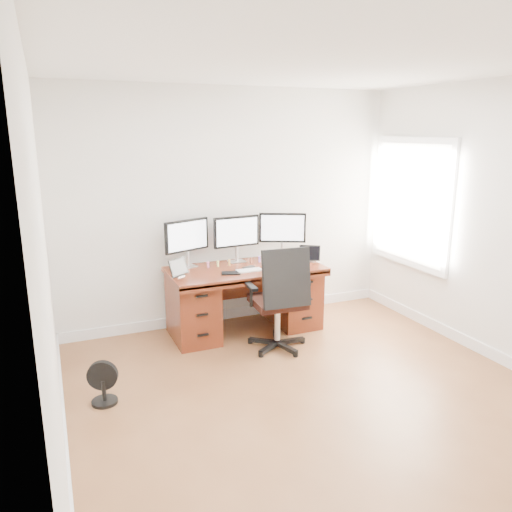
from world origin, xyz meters
name	(u,v)px	position (x,y,z in m)	size (l,w,h in m)	color
ground	(327,410)	(0.00, 0.00, 0.00)	(4.50, 4.50, 0.00)	brown
back_wall	(231,208)	(0.00, 2.25, 1.35)	(4.00, 0.10, 2.70)	white
desk	(245,297)	(0.00, 1.83, 0.40)	(1.70, 0.80, 0.75)	#5D2412
office_chair	(279,316)	(0.14, 1.21, 0.37)	(0.65, 0.63, 1.11)	black
floor_fan	(103,384)	(-1.67, 0.82, 0.18)	(0.26, 0.22, 0.37)	black
monitor_left	(187,237)	(-0.58, 2.07, 1.09)	(0.53, 0.22, 0.53)	silver
monitor_center	(237,233)	(0.00, 2.07, 1.09)	(0.55, 0.15, 0.53)	silver
monitor_right	(282,229)	(0.58, 2.07, 1.09)	(0.51, 0.27, 0.53)	silver
tablet_left	(179,268)	(-0.76, 1.75, 0.84)	(0.24, 0.19, 0.19)	silver
tablet_right	(310,254)	(0.78, 1.75, 0.84)	(0.24, 0.18, 0.19)	silver
keyboard	(249,270)	(-0.01, 1.65, 0.76)	(0.27, 0.12, 0.01)	white
trackpad	(272,269)	(0.24, 1.62, 0.76)	(0.13, 0.13, 0.01)	silver
drawing_tablet	(231,273)	(-0.23, 1.64, 0.76)	(0.20, 0.13, 0.01)	black
phone	(249,267)	(0.03, 1.78, 0.76)	(0.14, 0.07, 0.01)	black
figurine_pink	(208,264)	(-0.38, 1.95, 0.79)	(0.03, 0.03, 0.07)	pink
figurine_yellow	(218,263)	(-0.27, 1.95, 0.79)	(0.03, 0.03, 0.07)	#D1D06B
figurine_orange	(229,262)	(-0.14, 1.95, 0.79)	(0.03, 0.03, 0.07)	#E3AF51
figurine_brown	(251,260)	(0.13, 1.95, 0.79)	(0.03, 0.03, 0.07)	#92513D
figurine_purple	(259,259)	(0.23, 1.95, 0.79)	(0.03, 0.03, 0.07)	#9A65D0
figurine_blue	(270,258)	(0.37, 1.95, 0.79)	(0.03, 0.03, 0.07)	#486FE2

